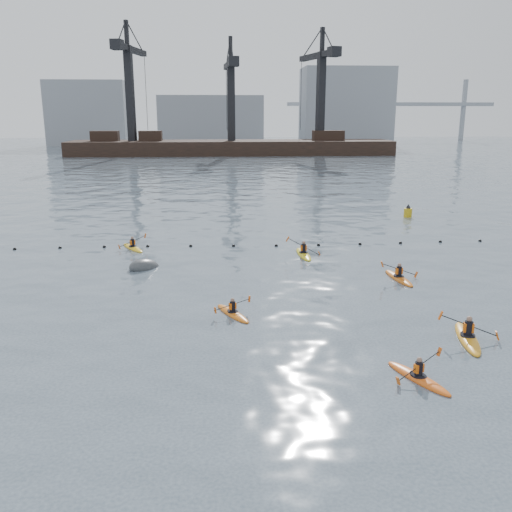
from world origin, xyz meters
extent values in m
plane|color=#3D4959|center=(0.00, 0.00, 0.00)|extent=(400.00, 400.00, 0.00)
sphere|color=black|center=(-17.00, 22.50, 0.03)|extent=(0.24, 0.24, 0.24)
sphere|color=black|center=(-14.00, 22.66, 0.03)|extent=(0.24, 0.24, 0.24)
sphere|color=black|center=(-11.00, 22.75, 0.03)|extent=(0.24, 0.24, 0.24)
sphere|color=black|center=(-8.00, 22.72, 0.03)|extent=(0.24, 0.24, 0.24)
sphere|color=black|center=(-5.00, 22.58, 0.03)|extent=(0.24, 0.24, 0.24)
sphere|color=black|center=(-2.00, 22.41, 0.03)|extent=(0.24, 0.24, 0.24)
sphere|color=black|center=(1.00, 22.28, 0.03)|extent=(0.24, 0.24, 0.24)
sphere|color=black|center=(4.00, 22.25, 0.03)|extent=(0.24, 0.24, 0.24)
sphere|color=black|center=(7.00, 22.34, 0.03)|extent=(0.24, 0.24, 0.24)
sphere|color=black|center=(10.00, 22.50, 0.03)|extent=(0.24, 0.24, 0.24)
sphere|color=black|center=(13.00, 22.66, 0.03)|extent=(0.24, 0.24, 0.24)
sphere|color=black|center=(16.00, 22.75, 0.03)|extent=(0.24, 0.24, 0.24)
cube|color=black|center=(0.00, 110.00, 0.85)|extent=(72.00, 12.00, 4.50)
cube|color=black|center=(-28.00, 110.00, 4.20)|extent=(6.00, 3.00, 2.20)
cube|color=black|center=(-18.00, 110.00, 4.20)|extent=(5.00, 3.00, 2.20)
cube|color=black|center=(22.00, 110.00, 4.20)|extent=(7.00, 3.00, 2.20)
cube|color=black|center=(-22.00, 110.00, 13.10)|extent=(1.85, 1.85, 20.00)
cube|color=black|center=(-21.53, 112.66, 22.50)|extent=(4.31, 17.93, 1.20)
cube|color=black|center=(-23.09, 103.80, 22.50)|extent=(2.62, 2.94, 2.00)
cube|color=black|center=(-22.00, 110.00, 25.60)|extent=(0.93, 0.93, 5.00)
cube|color=black|center=(0.00, 110.00, 11.60)|extent=(1.73, 1.73, 17.00)
cube|color=black|center=(-0.20, 112.24, 19.50)|extent=(2.50, 15.05, 1.20)
cube|color=black|center=(0.46, 104.77, 19.50)|extent=(2.42, 2.78, 2.00)
cube|color=black|center=(0.00, 110.00, 22.60)|extent=(0.87, 0.87, 5.00)
cube|color=black|center=(20.00, 110.00, 12.60)|extent=(1.96, 1.96, 19.00)
cube|color=black|center=(19.34, 112.46, 21.50)|extent=(5.56, 16.73, 1.20)
cube|color=black|center=(21.54, 104.25, 21.50)|extent=(2.80, 3.08, 2.00)
cube|color=black|center=(20.00, 110.00, 24.60)|extent=(0.98, 0.98, 5.00)
cube|color=gray|center=(-40.00, 150.00, 9.00)|extent=(22.00, 14.00, 18.00)
cube|color=gray|center=(-5.00, 150.00, 7.00)|extent=(30.00, 14.00, 14.00)
cube|color=gray|center=(35.00, 150.00, 11.00)|extent=(26.00, 14.00, 22.00)
cube|color=gray|center=(55.00, 170.00, 12.00)|extent=(70.00, 2.00, 1.20)
cylinder|color=gray|center=(30.00, 170.00, 10.00)|extent=(1.60, 1.60, 20.00)
cylinder|color=gray|center=(80.00, 170.00, 10.00)|extent=(1.60, 1.60, 20.00)
ellipsoid|color=orange|center=(3.93, 2.35, 0.04)|extent=(1.80, 2.94, 0.30)
cylinder|color=black|center=(3.93, 2.35, 0.16)|extent=(0.74, 0.74, 0.06)
cylinder|color=black|center=(3.93, 2.35, 0.42)|extent=(0.28, 0.28, 0.48)
cube|color=#EA5F0D|center=(3.93, 2.35, 0.44)|extent=(0.39, 0.33, 0.32)
sphere|color=#8C6651|center=(3.93, 2.35, 0.74)|extent=(0.19, 0.19, 0.19)
cylinder|color=black|center=(3.93, 2.35, 0.51)|extent=(1.76, 0.85, 0.74)
cube|color=#D85914|center=(3.07, 1.95, 0.18)|extent=(0.19, 0.18, 0.31)
cube|color=#D85914|center=(4.78, 2.75, 0.84)|extent=(0.19, 0.18, 0.31)
ellipsoid|color=orange|center=(7.20, 5.61, 0.04)|extent=(1.51, 3.67, 0.36)
cylinder|color=black|center=(7.20, 5.61, 0.19)|extent=(0.81, 0.81, 0.07)
cylinder|color=black|center=(7.20, 5.61, 0.51)|extent=(0.34, 0.34, 0.58)
cube|color=#EA5F0D|center=(7.20, 5.61, 0.53)|extent=(0.45, 0.33, 0.38)
sphere|color=#8C6651|center=(7.20, 5.61, 0.90)|extent=(0.24, 0.24, 0.24)
cylinder|color=black|center=(7.20, 5.61, 0.62)|extent=(2.30, 0.57, 0.84)
cube|color=#D85914|center=(6.09, 5.86, 0.99)|extent=(0.21, 0.19, 0.38)
cube|color=#D85914|center=(8.32, 5.35, 0.25)|extent=(0.21, 0.19, 0.38)
ellipsoid|color=orange|center=(-2.41, 9.15, 0.04)|extent=(1.80, 2.77, 0.28)
cylinder|color=black|center=(-2.41, 9.15, 0.15)|extent=(0.71, 0.71, 0.05)
cylinder|color=black|center=(-2.41, 9.15, 0.40)|extent=(0.27, 0.27, 0.46)
cube|color=#EA5F0D|center=(-2.41, 9.15, 0.42)|extent=(0.37, 0.32, 0.30)
sphere|color=#8C6651|center=(-2.41, 9.15, 0.71)|extent=(0.19, 0.19, 0.19)
cylinder|color=black|center=(-2.41, 9.15, 0.49)|extent=(1.73, 0.91, 0.27)
cube|color=#D85914|center=(-3.21, 8.73, 0.37)|extent=(0.13, 0.15, 0.30)
cube|color=#D85914|center=(-1.61, 9.56, 0.60)|extent=(0.13, 0.15, 0.30)
ellipsoid|color=yellow|center=(2.54, 19.71, 0.04)|extent=(0.87, 3.43, 0.34)
cylinder|color=black|center=(2.54, 19.71, 0.18)|extent=(0.67, 0.67, 0.06)
cylinder|color=black|center=(2.54, 19.71, 0.48)|extent=(0.32, 0.32, 0.55)
cube|color=#EA5F0D|center=(2.54, 19.71, 0.50)|extent=(0.40, 0.26, 0.36)
sphere|color=#8C6651|center=(2.54, 19.71, 0.85)|extent=(0.22, 0.22, 0.22)
cylinder|color=black|center=(2.54, 19.71, 0.58)|extent=(2.05, 0.16, 1.18)
cube|color=#D85914|center=(1.46, 19.65, 1.12)|extent=(0.23, 0.16, 0.34)
cube|color=#D85914|center=(3.62, 19.77, 0.05)|extent=(0.23, 0.16, 0.34)
ellipsoid|color=#CD5F13|center=(7.08, 14.07, 0.04)|extent=(1.06, 3.34, 0.33)
cylinder|color=black|center=(7.08, 14.07, 0.17)|extent=(0.69, 0.69, 0.06)
cylinder|color=black|center=(7.08, 14.07, 0.46)|extent=(0.31, 0.31, 0.53)
cube|color=#EA5F0D|center=(7.08, 14.07, 0.48)|extent=(0.39, 0.27, 0.35)
sphere|color=#8C6651|center=(7.08, 14.07, 0.82)|extent=(0.22, 0.22, 0.22)
cylinder|color=black|center=(7.08, 14.07, 0.56)|extent=(2.12, 0.30, 0.83)
cube|color=#D85914|center=(8.12, 14.20, 0.20)|extent=(0.19, 0.16, 0.34)
cube|color=#D85914|center=(6.05, 13.94, 0.93)|extent=(0.19, 0.16, 0.34)
ellipsoid|color=yellow|center=(-8.97, 22.27, 0.04)|extent=(2.07, 2.89, 0.30)
cylinder|color=black|center=(-8.97, 22.27, 0.16)|extent=(0.78, 0.78, 0.06)
cylinder|color=black|center=(-8.97, 22.27, 0.42)|extent=(0.28, 0.28, 0.49)
cube|color=#EA5F0D|center=(-8.97, 22.27, 0.44)|extent=(0.40, 0.35, 0.32)
sphere|color=#8C6651|center=(-8.97, 22.27, 0.75)|extent=(0.20, 0.20, 0.20)
cylinder|color=black|center=(-8.97, 22.27, 0.52)|extent=(1.73, 1.06, 0.61)
cube|color=#D85914|center=(-9.79, 21.78, 0.25)|extent=(0.18, 0.18, 0.32)
cube|color=#D85914|center=(-8.14, 22.77, 0.79)|extent=(0.18, 0.18, 0.32)
ellipsoid|color=#373A3C|center=(-7.53, 17.38, 0.00)|extent=(2.52, 2.58, 1.50)
cylinder|color=gold|center=(14.00, 32.58, 0.31)|extent=(0.73, 0.73, 0.93)
cone|color=black|center=(14.00, 32.58, 0.99)|extent=(0.46, 0.46, 0.36)
camera|label=1|loc=(-2.92, -14.50, 9.05)|focal=38.00mm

